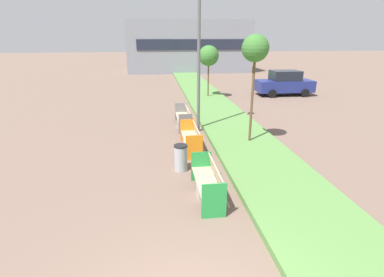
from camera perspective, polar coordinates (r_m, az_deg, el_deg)
The scene contains 10 objects.
planter_grass_strip at distance 16.23m, azimuth 6.08°, elevation 3.82°, with size 2.80×120.00×0.18m.
building_backdrop at distance 40.11m, azimuth -0.76°, elevation 17.13°, with size 15.10×7.00×6.18m.
bench_green_frame at distance 8.39m, azimuth 3.09°, elevation -8.80°, with size 0.65×2.12×0.94m.
bench_orange_frame at distance 11.82m, azimuth -0.07°, elevation -0.38°, with size 0.65×2.22×0.94m.
bench_grey_frame at distance 14.88m, azimuth -1.57°, elevation 3.69°, with size 0.65×2.41×0.94m.
litter_bin at distance 9.96m, azimuth -2.15°, elevation -3.67°, with size 0.45×0.45×0.89m.
street_lamp_post at distance 13.62m, azimuth 1.33°, elevation 19.45°, with size 0.24×0.44×8.05m.
sapling_tree_near at distance 11.99m, azimuth 11.96°, elevation 16.18°, with size 1.03×1.03×4.37m.
sapling_tree_far at distance 21.70m, azimuth 3.19°, elevation 15.43°, with size 1.41×1.41×3.71m.
parked_car_distant at distance 24.15m, azimuth 17.20°, elevation 10.02°, with size 4.22×2.00×1.86m.
Camera 1 is at (-0.42, -3.26, 4.25)m, focal length 28.00 mm.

